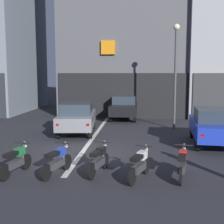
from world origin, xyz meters
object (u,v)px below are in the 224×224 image
motorcycle_blue_row_left_mid (57,161)px  street_lamp (176,65)px  car_blue_parked_kerbside (213,125)px  motorcycle_red_row_rightmost (182,164)px  motorcycle_black_row_centre (99,160)px  motorcycle_green_row_leftmost (16,161)px  car_grey_crossing_near (77,117)px  car_black_down_street (124,107)px  motorcycle_white_row_right_mid (140,164)px

motorcycle_blue_row_left_mid → street_lamp: bearing=61.6°
car_blue_parked_kerbside → motorcycle_red_row_rightmost: car_blue_parked_kerbside is taller
car_blue_parked_kerbside → motorcycle_black_row_centre: 6.32m
motorcycle_green_row_leftmost → motorcycle_red_row_rightmost: size_ratio=1.00×
motorcycle_red_row_rightmost → street_lamp: bearing=85.3°
motorcycle_blue_row_left_mid → motorcycle_red_row_rightmost: (3.85, 0.05, 0.00)m
motorcycle_blue_row_left_mid → motorcycle_red_row_rightmost: same height
car_grey_crossing_near → street_lamp: bearing=19.2°
motorcycle_green_row_leftmost → motorcycle_black_row_centre: size_ratio=1.01×
car_blue_parked_kerbside → motorcycle_blue_row_left_mid: (-5.82, -4.63, -0.43)m
car_black_down_street → street_lamp: (3.05, -3.44, 2.77)m
street_lamp → motorcycle_green_row_leftmost: 10.77m
motorcycle_black_row_centre → motorcycle_green_row_leftmost: bearing=-172.3°
motorcycle_white_row_right_mid → street_lamp: bearing=77.0°
motorcycle_white_row_right_mid → car_grey_crossing_near: bearing=116.3°
street_lamp → motorcycle_white_row_right_mid: street_lamp is taller
car_blue_parked_kerbside → motorcycle_black_row_centre: size_ratio=2.58×
car_blue_parked_kerbside → car_black_down_street: (-4.33, 7.19, 0.00)m
motorcycle_blue_row_left_mid → motorcycle_red_row_rightmost: size_ratio=0.98×
car_black_down_street → motorcycle_green_row_leftmost: 12.24m
motorcycle_green_row_leftmost → car_blue_parked_kerbside: bearing=33.6°
street_lamp → motorcycle_black_row_centre: 9.33m
car_grey_crossing_near → street_lamp: (5.28, 1.84, 2.77)m
street_lamp → motorcycle_black_row_centre: (-3.25, -8.13, -3.20)m
motorcycle_black_row_centre → motorcycle_white_row_right_mid: same height
car_black_down_street → motorcycle_blue_row_left_mid: car_black_down_street is taller
car_blue_parked_kerbside → street_lamp: (-1.29, 3.76, 2.77)m
motorcycle_white_row_right_mid → motorcycle_blue_row_left_mid: bearing=176.7°
motorcycle_red_row_rightmost → motorcycle_white_row_right_mid: bearing=-171.1°
car_grey_crossing_near → motorcycle_white_row_right_mid: (3.31, -6.69, -0.43)m
car_blue_parked_kerbside → street_lamp: bearing=108.9°
car_grey_crossing_near → car_black_down_street: size_ratio=1.03×
car_grey_crossing_near → car_blue_parked_kerbside: same height
car_grey_crossing_near → motorcycle_black_row_centre: (2.03, -6.30, -0.43)m
motorcycle_green_row_leftmost → motorcycle_red_row_rightmost: 5.14m
motorcycle_red_row_rightmost → car_blue_parked_kerbside: bearing=66.7°
car_grey_crossing_near → car_black_down_street: (2.23, 5.27, 0.00)m
street_lamp → motorcycle_red_row_rightmost: 8.95m
motorcycle_black_row_centre → street_lamp: bearing=68.2°
motorcycle_green_row_leftmost → motorcycle_red_row_rightmost: bearing=1.7°
street_lamp → motorcycle_blue_row_left_mid: size_ratio=3.66×
car_grey_crossing_near → motorcycle_white_row_right_mid: car_grey_crossing_near is taller
car_blue_parked_kerbside → motorcycle_red_row_rightmost: (-1.97, -4.57, -0.43)m
car_grey_crossing_near → motorcycle_red_row_rightmost: (4.60, -6.49, -0.43)m
car_grey_crossing_near → motorcycle_blue_row_left_mid: (0.74, -6.54, -0.43)m
car_black_down_street → motorcycle_red_row_rightmost: bearing=-78.6°
car_black_down_street → motorcycle_green_row_leftmost: (-2.78, -11.92, -0.43)m
street_lamp → motorcycle_white_row_right_mid: 9.32m
car_grey_crossing_near → car_black_down_street: 5.73m
car_black_down_street → motorcycle_green_row_leftmost: size_ratio=2.50×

